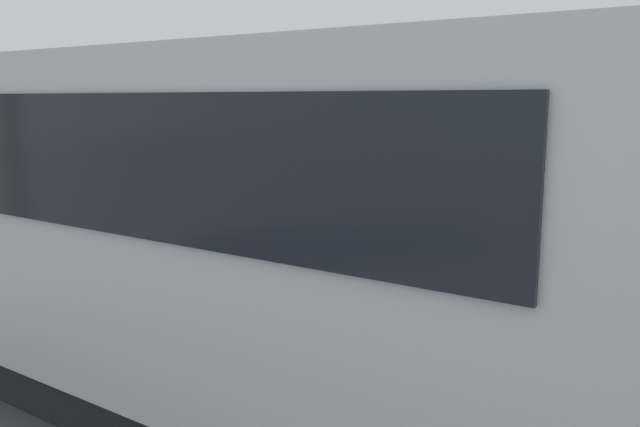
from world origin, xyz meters
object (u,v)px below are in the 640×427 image
Objects in this scene: spectator_right at (259,225)px; parked_motorcycle_silver at (425,316)px; tour_bus at (155,226)px; stunt_motorcycle at (285,193)px; spectator_left at (370,240)px; spectator_far_left at (457,256)px; traffic_cone at (382,234)px; spectator_centre at (307,232)px.

parked_motorcycle_silver is (-3.24, 1.01, -0.53)m from spectator_right.
tour_bus is at bearing 112.90° from spectator_right.
tour_bus reaches higher than stunt_motorcycle.
tour_bus is 3.21m from spectator_left.
spectator_left is 0.84× the size of parked_motorcycle_silver.
tour_bus is at bearing 78.23° from spectator_left.
traffic_cone is at bearing -49.33° from spectator_far_left.
spectator_far_left is (-1.86, -3.11, -0.66)m from tour_bus.
spectator_centre reaches higher than parked_motorcycle_silver.
stunt_motorcycle is 2.07m from traffic_cone.
stunt_motorcycle is 2.95× the size of traffic_cone.
spectator_left is 4.06m from traffic_cone.
spectator_far_left is at bearing -120.86° from tour_bus.
parked_motorcycle_silver is (-2.35, 0.99, -0.52)m from spectator_centre.
spectator_left is (1.21, 0.03, 0.05)m from spectator_far_left.
parked_motorcycle_silver is (-1.89, -2.17, -1.16)m from tour_bus.
stunt_motorcycle is at bearing -47.66° from spectator_centre.
tour_bus is 5.62× the size of spectator_left.
spectator_left is 1.02× the size of spectator_centre.
spectator_right is 3.54m from traffic_cone.
spectator_far_left is at bearing 178.80° from spectator_right.
spectator_right is (1.34, -3.18, -0.63)m from tour_bus.
tour_bus is 15.38× the size of traffic_cone.
spectator_right is at bearing -2.67° from spectator_left.
parked_motorcycle_silver is at bearing 143.90° from spectator_left.
traffic_cone is at bearing -62.92° from spectator_left.
spectator_far_left is at bearing -178.79° from spectator_left.
spectator_right is at bearing -1.20° from spectator_far_left.
traffic_cone is (0.72, -3.48, -0.70)m from spectator_centre.
spectator_right is (1.98, -0.09, -0.02)m from spectator_left.
spectator_far_left is at bearing -87.76° from parked_motorcycle_silver.
spectator_far_left is at bearing 178.71° from spectator_centre.
tour_bus is 3.11m from parked_motorcycle_silver.
stunt_motorcycle is (2.51, -2.75, 0.05)m from spectator_centre.
spectator_right is 2.71× the size of traffic_cone.
spectator_left is at bearing 117.08° from traffic_cone.
tour_bus is 5.67× the size of spectator_right.
spectator_right is 3.43m from parked_motorcycle_silver.
tour_bus is at bearing 116.61° from stunt_motorcycle.
traffic_cone is (1.17, -6.64, -1.34)m from tour_bus.
stunt_motorcycle is (2.96, -5.91, -0.60)m from tour_bus.
spectator_far_left is 0.81× the size of parked_motorcycle_silver.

